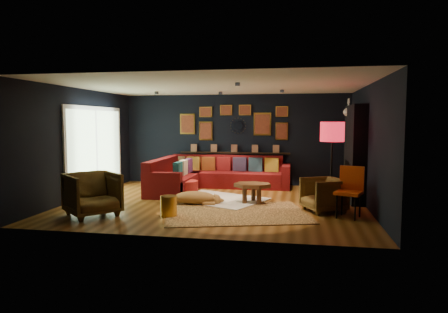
% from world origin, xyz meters
% --- Properties ---
extents(floor, '(6.50, 6.50, 0.00)m').
position_xyz_m(floor, '(0.00, 0.00, 0.00)').
color(floor, '#925D28').
rests_on(floor, ground).
extents(room_walls, '(6.50, 6.50, 6.50)m').
position_xyz_m(room_walls, '(0.00, 0.00, 1.59)').
color(room_walls, black).
rests_on(room_walls, ground).
extents(sectional, '(3.41, 2.69, 0.86)m').
position_xyz_m(sectional, '(-0.61, 1.81, 0.32)').
color(sectional, maroon).
rests_on(sectional, ground).
extents(ledge, '(3.20, 0.12, 0.04)m').
position_xyz_m(ledge, '(0.00, 2.68, 0.92)').
color(ledge, black).
rests_on(ledge, room_walls).
extents(gallery_wall, '(3.15, 0.04, 1.02)m').
position_xyz_m(gallery_wall, '(-0.01, 2.72, 1.81)').
color(gallery_wall, gold).
rests_on(gallery_wall, room_walls).
extents(sunburst_mirror, '(0.47, 0.16, 0.47)m').
position_xyz_m(sunburst_mirror, '(0.10, 2.72, 1.70)').
color(sunburst_mirror, silver).
rests_on(sunburst_mirror, room_walls).
extents(fireplace, '(0.31, 1.60, 2.20)m').
position_xyz_m(fireplace, '(3.09, 0.90, 1.02)').
color(fireplace, black).
rests_on(fireplace, ground).
extents(deer_head, '(0.50, 0.28, 0.45)m').
position_xyz_m(deer_head, '(3.14, 1.40, 2.05)').
color(deer_head, white).
rests_on(deer_head, fireplace).
extents(sliding_door, '(0.06, 2.80, 2.20)m').
position_xyz_m(sliding_door, '(-3.22, 0.60, 1.10)').
color(sliding_door, white).
rests_on(sliding_door, ground).
extents(ceiling_spots, '(3.30, 2.50, 0.06)m').
position_xyz_m(ceiling_spots, '(-0.00, 0.80, 2.56)').
color(ceiling_spots, black).
rests_on(ceiling_spots, room_walls).
extents(shag_rug, '(2.53, 2.24, 0.03)m').
position_xyz_m(shag_rug, '(-0.05, 0.34, 0.01)').
color(shag_rug, silver).
rests_on(shag_rug, ground).
extents(leopard_rug, '(3.17, 2.63, 0.02)m').
position_xyz_m(leopard_rug, '(0.61, -0.96, 0.01)').
color(leopard_rug, '#DEA057').
rests_on(leopard_rug, ground).
extents(coffee_table, '(0.86, 0.65, 0.42)m').
position_xyz_m(coffee_table, '(0.81, 0.08, 0.37)').
color(coffee_table, '#59341A').
rests_on(coffee_table, shag_rug).
extents(pouf, '(0.53, 0.53, 0.34)m').
position_xyz_m(pouf, '(-0.86, 0.69, 0.20)').
color(pouf, '#A71F1B').
rests_on(pouf, shag_rug).
extents(armchair_left, '(1.23, 1.23, 0.93)m').
position_xyz_m(armchair_left, '(-2.11, -1.64, 0.46)').
color(armchair_left, '#A87D32').
rests_on(armchair_left, ground).
extents(armchair_right, '(0.94, 0.96, 0.76)m').
position_xyz_m(armchair_right, '(2.32, -0.47, 0.38)').
color(armchair_right, '#A87D32').
rests_on(armchair_right, ground).
extents(gold_stool, '(0.32, 0.32, 0.40)m').
position_xyz_m(gold_stool, '(-0.64, -1.43, 0.20)').
color(gold_stool, gold).
rests_on(gold_stool, ground).
extents(orange_chair, '(0.60, 0.60, 0.97)m').
position_xyz_m(orange_chair, '(2.78, -0.86, 0.58)').
color(orange_chair, black).
rests_on(orange_chair, ground).
extents(floor_lamp, '(0.50, 0.50, 1.82)m').
position_xyz_m(floor_lamp, '(2.50, -0.05, 1.54)').
color(floor_lamp, black).
rests_on(floor_lamp, ground).
extents(dog, '(1.30, 0.75, 0.39)m').
position_xyz_m(dog, '(-0.42, -0.29, 0.21)').
color(dog, '#AE7440').
rests_on(dog, leopard_rug).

